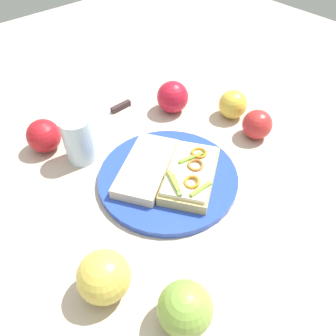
{
  "coord_description": "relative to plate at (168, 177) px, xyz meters",
  "views": [
    {
      "loc": [
        -0.32,
        -0.36,
        0.52
      ],
      "look_at": [
        0.0,
        0.0,
        0.03
      ],
      "focal_mm": 36.46,
      "sensor_mm": 36.0,
      "label": 1
    }
  ],
  "objects": [
    {
      "name": "ground_plane",
      "position": [
        0.0,
        0.0,
        -0.01
      ],
      "size": [
        2.0,
        2.0,
        0.0
      ],
      "primitive_type": "plane",
      "color": "#C0AD9B",
      "rests_on": "ground"
    },
    {
      "name": "plate",
      "position": [
        0.0,
        0.0,
        0.0
      ],
      "size": [
        0.28,
        0.28,
        0.01
      ],
      "primitive_type": "cylinder",
      "color": "blue",
      "rests_on": "ground_plane"
    },
    {
      "name": "sandwich",
      "position": [
        0.03,
        -0.04,
        0.02
      ],
      "size": [
        0.19,
        0.17,
        0.04
      ],
      "rotation": [
        0.0,
        0.0,
        3.74
      ],
      "color": "tan",
      "rests_on": "plate"
    },
    {
      "name": "bread_slice_side",
      "position": [
        -0.03,
        0.04,
        0.02
      ],
      "size": [
        0.2,
        0.17,
        0.02
      ],
      "primitive_type": "cube",
      "rotation": [
        0.0,
        0.0,
        3.7
      ],
      "color": "beige",
      "rests_on": "plate"
    },
    {
      "name": "apple_0",
      "position": [
        0.26,
        0.06,
        0.03
      ],
      "size": [
        0.08,
        0.08,
        0.07
      ],
      "primitive_type": "sphere",
      "rotation": [
        0.0,
        0.0,
        0.24
      ],
      "color": "gold",
      "rests_on": "ground_plane"
    },
    {
      "name": "apple_1",
      "position": [
        0.17,
        0.18,
        0.03
      ],
      "size": [
        0.1,
        0.1,
        0.08
      ],
      "primitive_type": "sphere",
      "rotation": [
        0.0,
        0.0,
        5.89
      ],
      "color": "red",
      "rests_on": "ground_plane"
    },
    {
      "name": "apple_2",
      "position": [
        -0.23,
        -0.11,
        0.03
      ],
      "size": [
        0.1,
        0.1,
        0.08
      ],
      "primitive_type": "sphere",
      "rotation": [
        0.0,
        0.0,
        4.96
      ],
      "color": "gold",
      "rests_on": "ground_plane"
    },
    {
      "name": "apple_3",
      "position": [
        -0.17,
        -0.23,
        0.03
      ],
      "size": [
        0.11,
        0.11,
        0.08
      ],
      "primitive_type": "sphere",
      "rotation": [
        0.0,
        0.0,
        5.55
      ],
      "color": "#7EA63F",
      "rests_on": "ground_plane"
    },
    {
      "name": "apple_4",
      "position": [
        -0.14,
        0.25,
        0.03
      ],
      "size": [
        0.1,
        0.1,
        0.07
      ],
      "primitive_type": "sphere",
      "rotation": [
        0.0,
        0.0,
        0.36
      ],
      "color": "#B01921",
      "rests_on": "ground_plane"
    },
    {
      "name": "apple_5",
      "position": [
        0.25,
        -0.03,
        0.03
      ],
      "size": [
        0.07,
        0.07,
        0.07
      ],
      "primitive_type": "sphere",
      "rotation": [
        0.0,
        0.0,
        3.16
      ],
      "color": "red",
      "rests_on": "ground_plane"
    },
    {
      "name": "drinking_glass",
      "position": [
        -0.1,
        0.17,
        0.04
      ],
      "size": [
        0.06,
        0.06,
        0.1
      ],
      "primitive_type": "cylinder",
      "color": "silver",
      "rests_on": "ground_plane"
    },
    {
      "name": "knife",
      "position": [
        0.06,
        0.27,
        -0.0
      ],
      "size": [
        0.14,
        0.02,
        0.02
      ],
      "rotation": [
        0.0,
        0.0,
        3.17
      ],
      "color": "silver",
      "rests_on": "ground_plane"
    }
  ]
}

